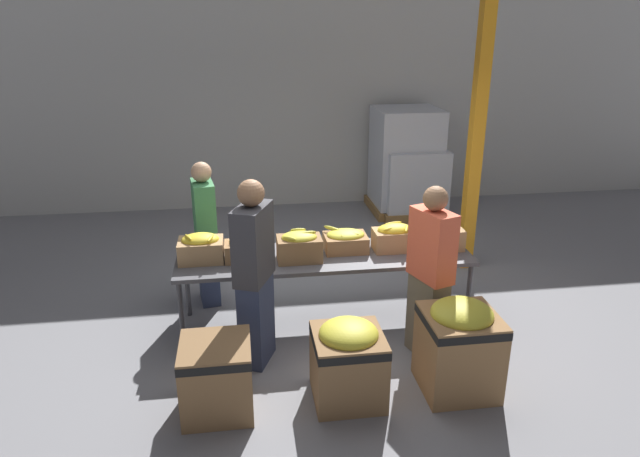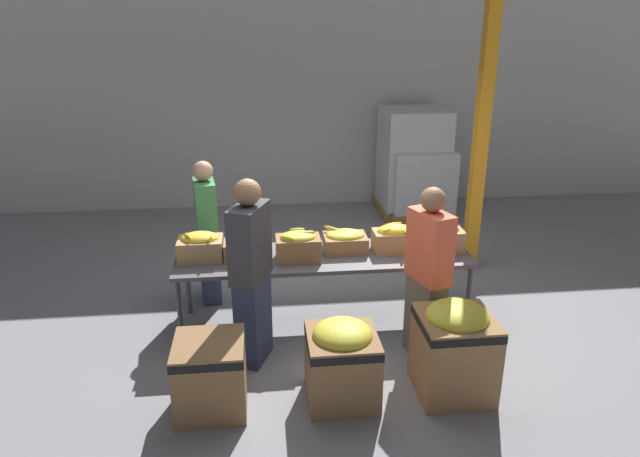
% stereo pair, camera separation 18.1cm
% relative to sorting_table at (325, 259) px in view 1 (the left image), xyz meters
% --- Properties ---
extents(ground_plane, '(30.00, 30.00, 0.00)m').
position_rel_sorting_table_xyz_m(ground_plane, '(0.00, 0.00, -0.71)').
color(ground_plane, gray).
extents(wall_back, '(16.00, 0.08, 4.00)m').
position_rel_sorting_table_xyz_m(wall_back, '(0.00, 4.12, 1.29)').
color(wall_back, '#B7B7B2').
rests_on(wall_back, ground_plane).
extents(sorting_table, '(2.95, 0.81, 0.76)m').
position_rel_sorting_table_xyz_m(sorting_table, '(0.00, 0.00, 0.00)').
color(sorting_table, '#4C4C51').
rests_on(sorting_table, ground_plane).
extents(banana_box_0, '(0.43, 0.34, 0.29)m').
position_rel_sorting_table_xyz_m(banana_box_0, '(-1.22, 0.04, 0.18)').
color(banana_box_0, tan).
rests_on(banana_box_0, sorting_table).
extents(banana_box_1, '(0.43, 0.32, 0.26)m').
position_rel_sorting_table_xyz_m(banana_box_1, '(-0.77, -0.00, 0.17)').
color(banana_box_1, olive).
rests_on(banana_box_1, sorting_table).
extents(banana_box_2, '(0.43, 0.29, 0.30)m').
position_rel_sorting_table_xyz_m(banana_box_2, '(-0.26, -0.09, 0.20)').
color(banana_box_2, olive).
rests_on(banana_box_2, sorting_table).
extents(banana_box_3, '(0.43, 0.34, 0.24)m').
position_rel_sorting_table_xyz_m(banana_box_3, '(0.23, 0.09, 0.16)').
color(banana_box_3, olive).
rests_on(banana_box_3, sorting_table).
extents(banana_box_4, '(0.43, 0.31, 0.29)m').
position_rel_sorting_table_xyz_m(banana_box_4, '(0.73, 0.04, 0.19)').
color(banana_box_4, tan).
rests_on(banana_box_4, sorting_table).
extents(banana_box_5, '(0.44, 0.27, 0.29)m').
position_rel_sorting_table_xyz_m(banana_box_5, '(1.21, 0.01, 0.19)').
color(banana_box_5, tan).
rests_on(banana_box_5, sorting_table).
extents(volunteer_0, '(0.28, 0.46, 1.60)m').
position_rel_sorting_table_xyz_m(volunteer_0, '(-1.20, 0.65, 0.09)').
color(volunteer_0, '#2D3856').
rests_on(volunteer_0, ground_plane).
extents(volunteer_1, '(0.39, 0.52, 1.74)m').
position_rel_sorting_table_xyz_m(volunteer_1, '(-0.72, -0.62, 0.15)').
color(volunteer_1, '#2D3856').
rests_on(volunteer_1, ground_plane).
extents(volunteer_2, '(0.35, 0.49, 1.64)m').
position_rel_sorting_table_xyz_m(volunteer_2, '(0.86, -0.72, 0.11)').
color(volunteer_2, '#6B604C').
rests_on(volunteer_2, ground_plane).
extents(donation_bin_0, '(0.56, 0.56, 0.60)m').
position_rel_sorting_table_xyz_m(donation_bin_0, '(-1.06, -1.29, -0.38)').
color(donation_bin_0, olive).
rests_on(donation_bin_0, ground_plane).
extents(donation_bin_1, '(0.57, 0.57, 0.71)m').
position_rel_sorting_table_xyz_m(donation_bin_1, '(-0.00, -1.29, -0.33)').
color(donation_bin_1, olive).
rests_on(donation_bin_1, ground_plane).
extents(donation_bin_2, '(0.61, 0.61, 0.82)m').
position_rel_sorting_table_xyz_m(donation_bin_2, '(0.94, -1.29, -0.27)').
color(donation_bin_2, olive).
rests_on(donation_bin_2, ground_plane).
extents(support_pillar, '(0.15, 0.15, 4.00)m').
position_rel_sorting_table_xyz_m(support_pillar, '(2.00, 1.17, 1.29)').
color(support_pillar, orange).
rests_on(support_pillar, ground_plane).
extents(pallet_stack_0, '(1.06, 1.06, 1.08)m').
position_rel_sorting_table_xyz_m(pallet_stack_0, '(1.92, 3.35, -0.18)').
color(pallet_stack_0, olive).
rests_on(pallet_stack_0, ground_plane).
extents(pallet_stack_1, '(1.08, 1.08, 1.68)m').
position_rel_sorting_table_xyz_m(pallet_stack_1, '(1.84, 3.49, 0.12)').
color(pallet_stack_1, olive).
rests_on(pallet_stack_1, ground_plane).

